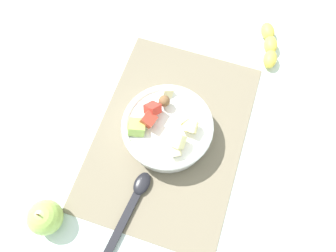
{
  "coord_description": "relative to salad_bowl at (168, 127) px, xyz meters",
  "views": [
    {
      "loc": [
        0.28,
        0.09,
        0.77
      ],
      "look_at": [
        -0.0,
        -0.01,
        0.05
      ],
      "focal_mm": 35.14,
      "sensor_mm": 36.0,
      "label": 1
    }
  ],
  "objects": [
    {
      "name": "whole_apple",
      "position": [
        0.28,
        -0.19,
        -0.0
      ],
      "size": [
        0.08,
        0.08,
        0.09
      ],
      "color": "#9EC656",
      "rests_on": "ground_plane"
    },
    {
      "name": "salad_bowl",
      "position": [
        0.0,
        0.0,
        0.0
      ],
      "size": [
        0.22,
        0.22,
        0.1
      ],
      "color": "white",
      "rests_on": "placemat"
    },
    {
      "name": "placemat",
      "position": [
        0.0,
        0.01,
        -0.04
      ],
      "size": [
        0.51,
        0.36,
        0.01
      ],
      "primitive_type": "cube",
      "color": "#756B56",
      "rests_on": "ground_plane"
    },
    {
      "name": "banana_whole",
      "position": [
        -0.33,
        0.19,
        -0.02
      ],
      "size": [
        0.15,
        0.07,
        0.04
      ],
      "color": "yellow",
      "rests_on": "ground_plane"
    },
    {
      "name": "ground_plane",
      "position": [
        0.0,
        0.01,
        -0.04
      ],
      "size": [
        2.4,
        2.4,
        0.0
      ],
      "primitive_type": "plane",
      "color": "silver"
    },
    {
      "name": "serving_spoon",
      "position": [
        0.18,
        -0.02,
        -0.03
      ],
      "size": [
        0.2,
        0.05,
        0.01
      ],
      "color": "black",
      "rests_on": "placemat"
    }
  ]
}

